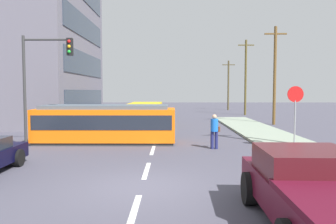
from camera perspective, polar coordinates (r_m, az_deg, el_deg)
ground_plane at (r=19.73m, az=-2.00°, el=-4.50°), size 120.00×120.00×0.00m
sidewalk_curb_right at (r=16.84m, az=21.29°, el=-5.92°), size 3.20×36.00×0.14m
lane_stripe_0 at (r=8.06m, az=-5.86°, el=-16.65°), size 0.16×2.40×0.01m
lane_stripe_1 at (r=11.88m, az=-3.70°, el=-9.96°), size 0.16×2.40×0.01m
lane_stripe_2 at (r=15.79m, az=-2.63°, el=-6.54°), size 0.16×2.40×0.01m
lane_stripe_3 at (r=23.98m, az=-1.55°, el=-3.03°), size 0.16×2.40×0.01m
lane_stripe_4 at (r=29.95m, az=-1.14°, el=-1.69°), size 0.16×2.40×0.01m
streetcar_tram at (r=18.23m, az=-10.57°, el=-1.90°), size 7.40×2.54×2.04m
city_bus at (r=27.08m, az=-3.90°, el=-0.07°), size 2.62×5.50×1.81m
pedestrian_crossing at (r=16.14m, az=7.97°, el=-2.98°), size 0.48×0.36×1.67m
pickup_truck_parked at (r=7.45m, az=23.89°, el=-12.25°), size 2.38×5.05×1.55m
parked_sedan_mid at (r=22.76m, az=-15.56°, el=-1.96°), size 1.95×4.53×1.19m
stop_sign at (r=16.84m, az=20.98°, el=1.36°), size 0.76×0.07×2.88m
traffic_light_mast at (r=17.55m, az=-20.71°, el=6.68°), size 2.49×0.33×5.49m
utility_pole_mid at (r=28.73m, az=17.84°, el=6.26°), size 1.80×0.24×8.02m
utility_pole_far at (r=39.33m, az=13.17°, el=6.02°), size 1.80×0.24×8.60m
utility_pole_distant at (r=48.97m, az=10.31°, el=4.71°), size 1.80×0.24×7.13m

